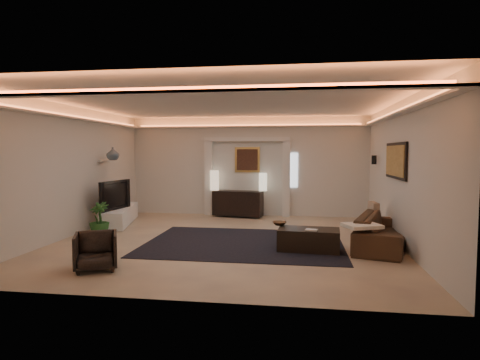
# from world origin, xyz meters

# --- Properties ---
(floor) EXTENTS (7.00, 7.00, 0.00)m
(floor) POSITION_xyz_m (0.00, 0.00, 0.00)
(floor) COLOR #D1B78D
(floor) RESTS_ON ground
(ceiling) EXTENTS (7.00, 7.00, 0.00)m
(ceiling) POSITION_xyz_m (0.00, 0.00, 2.90)
(ceiling) COLOR white
(ceiling) RESTS_ON ground
(wall_back) EXTENTS (7.00, 0.00, 7.00)m
(wall_back) POSITION_xyz_m (0.00, 3.50, 1.45)
(wall_back) COLOR silver
(wall_back) RESTS_ON ground
(wall_front) EXTENTS (7.00, 0.00, 7.00)m
(wall_front) POSITION_xyz_m (0.00, -3.50, 1.45)
(wall_front) COLOR silver
(wall_front) RESTS_ON ground
(wall_left) EXTENTS (0.00, 7.00, 7.00)m
(wall_left) POSITION_xyz_m (-3.50, 0.00, 1.45)
(wall_left) COLOR silver
(wall_left) RESTS_ON ground
(wall_right) EXTENTS (0.00, 7.00, 7.00)m
(wall_right) POSITION_xyz_m (3.50, 0.00, 1.45)
(wall_right) COLOR silver
(wall_right) RESTS_ON ground
(cove_soffit) EXTENTS (7.00, 7.00, 0.04)m
(cove_soffit) POSITION_xyz_m (0.00, 0.00, 2.62)
(cove_soffit) COLOR silver
(cove_soffit) RESTS_ON ceiling
(daylight_slit) EXTENTS (0.25, 0.03, 1.00)m
(daylight_slit) POSITION_xyz_m (1.35, 3.48, 1.35)
(daylight_slit) COLOR white
(daylight_slit) RESTS_ON wall_back
(area_rug) EXTENTS (4.00, 3.00, 0.01)m
(area_rug) POSITION_xyz_m (0.40, -0.20, 0.01)
(area_rug) COLOR black
(area_rug) RESTS_ON ground
(pilaster_left) EXTENTS (0.22, 0.20, 2.20)m
(pilaster_left) POSITION_xyz_m (-1.15, 3.40, 1.10)
(pilaster_left) COLOR silver
(pilaster_left) RESTS_ON ground
(pilaster_right) EXTENTS (0.22, 0.20, 2.20)m
(pilaster_right) POSITION_xyz_m (1.15, 3.40, 1.10)
(pilaster_right) COLOR silver
(pilaster_right) RESTS_ON ground
(alcove_header) EXTENTS (2.52, 0.20, 0.12)m
(alcove_header) POSITION_xyz_m (0.00, 3.40, 2.25)
(alcove_header) COLOR silver
(alcove_header) RESTS_ON wall_back
(painting_frame) EXTENTS (0.74, 0.04, 0.74)m
(painting_frame) POSITION_xyz_m (0.00, 3.47, 1.65)
(painting_frame) COLOR tan
(painting_frame) RESTS_ON wall_back
(painting_canvas) EXTENTS (0.62, 0.02, 0.62)m
(painting_canvas) POSITION_xyz_m (0.00, 3.44, 1.65)
(painting_canvas) COLOR #4C2D1E
(painting_canvas) RESTS_ON wall_back
(art_panel_frame) EXTENTS (0.04, 1.64, 0.74)m
(art_panel_frame) POSITION_xyz_m (3.47, 0.30, 1.70)
(art_panel_frame) COLOR black
(art_panel_frame) RESTS_ON wall_right
(art_panel_gold) EXTENTS (0.02, 1.50, 0.62)m
(art_panel_gold) POSITION_xyz_m (3.44, 0.30, 1.70)
(art_panel_gold) COLOR tan
(art_panel_gold) RESTS_ON wall_right
(wall_sconce) EXTENTS (0.12, 0.12, 0.22)m
(wall_sconce) POSITION_xyz_m (3.38, 2.20, 1.68)
(wall_sconce) COLOR black
(wall_sconce) RESTS_ON wall_right
(wall_niche) EXTENTS (0.10, 0.55, 0.04)m
(wall_niche) POSITION_xyz_m (-3.44, 1.40, 1.65)
(wall_niche) COLOR silver
(wall_niche) RESTS_ON wall_left
(console) EXTENTS (1.48, 0.68, 0.71)m
(console) POSITION_xyz_m (-0.23, 3.11, 0.40)
(console) COLOR black
(console) RESTS_ON ground
(lamp_left) EXTENTS (0.32, 0.32, 0.58)m
(lamp_left) POSITION_xyz_m (-0.94, 3.24, 1.09)
(lamp_left) COLOR beige
(lamp_left) RESTS_ON console
(lamp_right) EXTENTS (0.26, 0.26, 0.51)m
(lamp_right) POSITION_xyz_m (0.49, 3.25, 1.09)
(lamp_right) COLOR #FDF4CE
(lamp_right) RESTS_ON console
(media_ledge) EXTENTS (1.07, 2.32, 0.42)m
(media_ledge) POSITION_xyz_m (-3.11, 1.56, 0.23)
(media_ledge) COLOR white
(media_ledge) RESTS_ON ground
(tv) EXTENTS (1.28, 0.33, 0.73)m
(tv) POSITION_xyz_m (-3.15, 1.13, 0.82)
(tv) COLOR black
(tv) RESTS_ON media_ledge
(figurine) EXTENTS (0.17, 0.17, 0.35)m
(figurine) POSITION_xyz_m (-3.15, 2.00, 0.64)
(figurine) COLOR black
(figurine) RESTS_ON media_ledge
(ginger_jar) EXTENTS (0.40, 0.40, 0.33)m
(ginger_jar) POSITION_xyz_m (-3.15, 1.30, 1.83)
(ginger_jar) COLOR slate
(ginger_jar) RESTS_ON wall_niche
(plant) EXTENTS (0.48, 0.48, 0.76)m
(plant) POSITION_xyz_m (-2.87, 0.00, 0.38)
(plant) COLOR #1F4C1B
(plant) RESTS_ON ground
(sofa) EXTENTS (2.35, 1.47, 0.64)m
(sofa) POSITION_xyz_m (3.15, -0.17, 0.32)
(sofa) COLOR #312418
(sofa) RESTS_ON ground
(throw_blanket) EXTENTS (0.75, 0.69, 0.07)m
(throw_blanket) POSITION_xyz_m (2.64, -0.88, 0.55)
(throw_blanket) COLOR white
(throw_blanket) RESTS_ON sofa
(throw_pillow) EXTENTS (0.19, 0.45, 0.44)m
(throw_pillow) POSITION_xyz_m (3.15, 0.85, 0.55)
(throw_pillow) COLOR #A0846A
(throw_pillow) RESTS_ON sofa
(coffee_table) EXTENTS (1.19, 0.71, 0.43)m
(coffee_table) POSITION_xyz_m (1.70, -0.63, 0.20)
(coffee_table) COLOR black
(coffee_table) RESTS_ON ground
(bowl) EXTENTS (0.30, 0.30, 0.07)m
(bowl) POSITION_xyz_m (1.13, -0.32, 0.44)
(bowl) COLOR #4A2E19
(bowl) RESTS_ON coffee_table
(magazine) EXTENTS (0.25, 0.21, 0.03)m
(magazine) POSITION_xyz_m (1.75, -0.80, 0.42)
(magazine) COLOR silver
(magazine) RESTS_ON coffee_table
(armchair) EXTENTS (0.86, 0.87, 0.60)m
(armchair) POSITION_xyz_m (-1.69, -2.38, 0.30)
(armchair) COLOR black
(armchair) RESTS_ON ground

